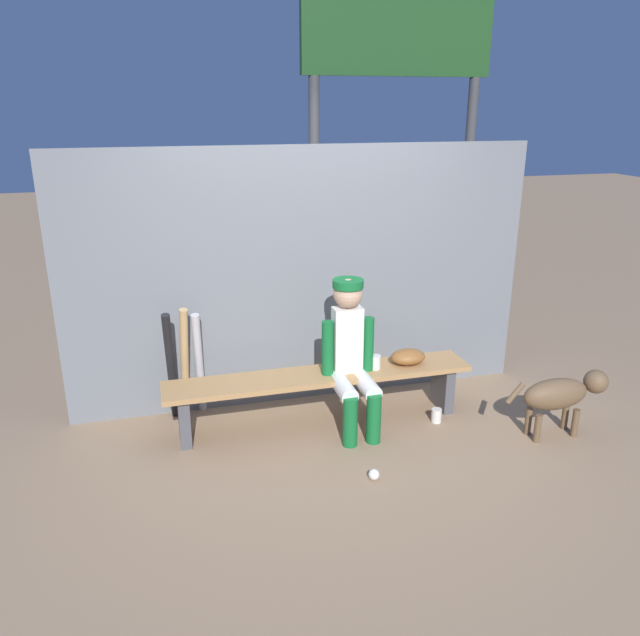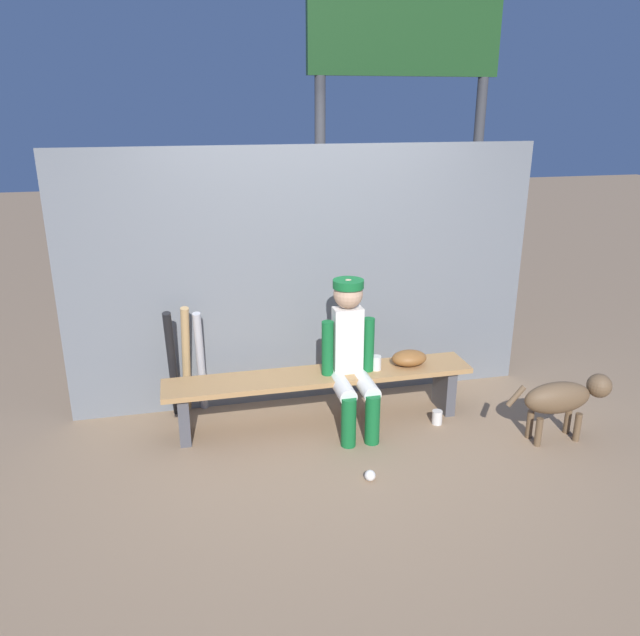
{
  "view_description": "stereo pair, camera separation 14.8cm",
  "coord_description": "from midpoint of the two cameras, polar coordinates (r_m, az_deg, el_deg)",
  "views": [
    {
      "loc": [
        -1.14,
        -4.19,
        2.37
      ],
      "look_at": [
        0.0,
        0.0,
        0.87
      ],
      "focal_mm": 34.92,
      "sensor_mm": 36.0,
      "label": 1
    },
    {
      "loc": [
        -0.99,
        -4.23,
        2.37
      ],
      "look_at": [
        0.0,
        0.0,
        0.87
      ],
      "focal_mm": 34.92,
      "sensor_mm": 36.0,
      "label": 2
    }
  ],
  "objects": [
    {
      "name": "player_seated",
      "position": [
        4.64,
        1.97,
        -3.12
      ],
      "size": [
        0.41,
        0.55,
        1.15
      ],
      "color": "silver",
      "rests_on": "ground_plane"
    },
    {
      "name": "chainlink_fence",
      "position": [
        5.0,
        -2.32,
        3.62
      ],
      "size": [
        3.79,
        0.03,
        2.08
      ],
      "primitive_type": "cube",
      "color": "slate",
      "rests_on": "ground_plane"
    },
    {
      "name": "scoreboard",
      "position": [
        6.22,
        6.93,
        20.13
      ],
      "size": [
        2.1,
        0.27,
        3.59
      ],
      "color": "#3F3F42",
      "rests_on": "ground_plane"
    },
    {
      "name": "bat_aluminum_silver",
      "position": [
        5.01,
        -11.85,
        -4.11
      ],
      "size": [
        0.09,
        0.22,
        0.87
      ],
      "primitive_type": "cylinder",
      "rotation": [
        0.17,
        0.0,
        -0.14
      ],
      "color": "#B7B7BC",
      "rests_on": "ground_plane"
    },
    {
      "name": "bat_wood_tan",
      "position": [
        4.99,
        -13.13,
        -3.94
      ],
      "size": [
        0.11,
        0.26,
        0.93
      ],
      "primitive_type": "cylinder",
      "rotation": [
        0.2,
        0.0,
        0.17
      ],
      "color": "tan",
      "rests_on": "ground_plane"
    },
    {
      "name": "bat_aluminum_black",
      "position": [
        4.93,
        -14.34,
        -4.38
      ],
      "size": [
        0.09,
        0.26,
        0.92
      ],
      "primitive_type": "cylinder",
      "rotation": [
        0.2,
        0.0,
        -0.11
      ],
      "color": "black",
      "rests_on": "ground_plane"
    },
    {
      "name": "baseball_glove",
      "position": [
        4.95,
        7.22,
        -3.56
      ],
      "size": [
        0.28,
        0.2,
        0.12
      ],
      "primitive_type": "ellipsoid",
      "color": "brown",
      "rests_on": "dugout_bench"
    },
    {
      "name": "baseball",
      "position": [
        4.27,
        3.94,
        -14.12
      ],
      "size": [
        0.07,
        0.07,
        0.07
      ],
      "primitive_type": "sphere",
      "color": "white",
      "rests_on": "ground_plane"
    },
    {
      "name": "dog",
      "position": [
        4.95,
        20.49,
        -6.52
      ],
      "size": [
        0.84,
        0.2,
        0.49
      ],
      "color": "brown",
      "rests_on": "ground_plane"
    },
    {
      "name": "dugout_bench",
      "position": [
        4.8,
        -0.89,
        -6.12
      ],
      "size": [
        2.37,
        0.36,
        0.42
      ],
      "color": "#AD7F4C",
      "rests_on": "ground_plane"
    },
    {
      "name": "ground_plane",
      "position": [
        4.95,
        -0.87,
        -9.57
      ],
      "size": [
        30.0,
        30.0,
        0.0
      ],
      "primitive_type": "plane",
      "color": "#937556"
    },
    {
      "name": "cup_on_ground",
      "position": [
        5.01,
        9.77,
        -8.8
      ],
      "size": [
        0.08,
        0.08,
        0.11
      ],
      "primitive_type": "cylinder",
      "color": "silver",
      "rests_on": "ground_plane"
    },
    {
      "name": "cup_on_bench",
      "position": [
        4.84,
        4.23,
        -4.06
      ],
      "size": [
        0.08,
        0.08,
        0.11
      ],
      "primitive_type": "cylinder",
      "color": "silver",
      "rests_on": "dugout_bench"
    }
  ]
}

